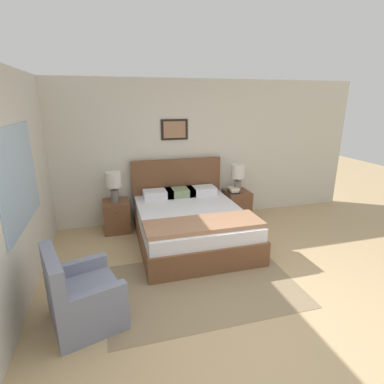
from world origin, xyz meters
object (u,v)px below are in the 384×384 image
nightstand_near_window (117,216)px  nightstand_by_door (237,204)px  armchair (81,298)px  bed (191,223)px  table_lamp_near_window (114,183)px  table_lamp_by_door (238,174)px

nightstand_near_window → nightstand_by_door: 2.29m
armchair → nightstand_by_door: size_ratio=1.66×
bed → armchair: bed is taller
nightstand_near_window → table_lamp_near_window: bearing=-119.9°
nightstand_by_door → table_lamp_near_window: size_ratio=1.04×
bed → table_lamp_by_door: bed is taller
armchair → nightstand_by_door: 3.55m
nightstand_near_window → table_lamp_near_window: (-0.01, -0.01, 0.61)m
bed → nightstand_by_door: size_ratio=3.79×
armchair → nightstand_near_window: (0.44, 2.27, -0.01)m
armchair → table_lamp_by_door: table_lamp_by_door is taller
table_lamp_near_window → nightstand_by_door: bearing=0.3°
nightstand_by_door → table_lamp_by_door: size_ratio=1.04×
nightstand_near_window → nightstand_by_door: size_ratio=1.00×
nightstand_near_window → table_lamp_by_door: bearing=-0.3°
bed → nightstand_by_door: (1.15, 0.76, -0.04)m
table_lamp_near_window → nightstand_near_window: bearing=60.1°
bed → table_lamp_by_door: bearing=33.5°
armchair → nightstand_by_door: bearing=112.9°
bed → table_lamp_near_window: bed is taller
nightstand_near_window → table_lamp_by_door: size_ratio=1.04×
table_lamp_by_door → nightstand_by_door: bearing=53.7°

